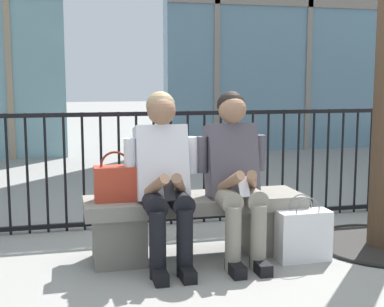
# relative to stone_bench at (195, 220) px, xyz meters

# --- Properties ---
(ground_plane) EXTENTS (60.00, 60.00, 0.00)m
(ground_plane) POSITION_rel_stone_bench_xyz_m (0.00, 0.00, -0.27)
(ground_plane) COLOR gray
(stone_bench) EXTENTS (1.60, 0.44, 0.45)m
(stone_bench) POSITION_rel_stone_bench_xyz_m (0.00, 0.00, 0.00)
(stone_bench) COLOR gray
(stone_bench) RESTS_ON ground
(seated_person_with_phone) EXTENTS (0.52, 0.66, 1.21)m
(seated_person_with_phone) POSITION_rel_stone_bench_xyz_m (-0.26, -0.13, 0.38)
(seated_person_with_phone) COLOR black
(seated_person_with_phone) RESTS_ON ground
(seated_person_companion) EXTENTS (0.52, 0.66, 1.21)m
(seated_person_companion) POSITION_rel_stone_bench_xyz_m (0.26, -0.13, 0.38)
(seated_person_companion) COLOR gray
(seated_person_companion) RESTS_ON ground
(handbag_on_bench) EXTENTS (0.29, 0.16, 0.35)m
(handbag_on_bench) POSITION_rel_stone_bench_xyz_m (-0.58, -0.01, 0.31)
(handbag_on_bench) COLOR #B23823
(handbag_on_bench) RESTS_ON stone_bench
(shopping_bag) EXTENTS (0.38, 0.17, 0.47)m
(shopping_bag) POSITION_rel_stone_bench_xyz_m (0.73, -0.28, -0.08)
(shopping_bag) COLOR white
(shopping_bag) RESTS_ON ground
(plaza_railing) EXTENTS (9.21, 0.04, 1.02)m
(plaza_railing) POSITION_rel_stone_bench_xyz_m (-0.00, 0.88, 0.25)
(plaza_railing) COLOR black
(plaza_railing) RESTS_ON ground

